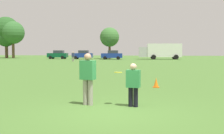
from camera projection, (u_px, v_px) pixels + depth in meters
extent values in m
plane|color=#47702D|center=(111.00, 112.00, 8.10)|extent=(174.33, 174.33, 0.00)
cylinder|color=gray|center=(85.00, 92.00, 9.09)|extent=(0.17, 0.17, 0.86)
cylinder|color=gray|center=(90.00, 92.00, 9.02)|extent=(0.17, 0.17, 0.86)
cube|color=#338C4C|center=(88.00, 70.00, 9.01)|extent=(0.54, 0.40, 0.63)
sphere|color=tan|center=(88.00, 57.00, 8.98)|extent=(0.24, 0.24, 0.24)
cylinder|color=black|center=(136.00, 97.00, 8.77)|extent=(0.15, 0.15, 0.63)
cylinder|color=black|center=(131.00, 97.00, 8.82)|extent=(0.15, 0.15, 0.63)
cube|color=#338C4C|center=(133.00, 79.00, 8.76)|extent=(0.47, 0.32, 0.57)
sphere|color=#D8AD8C|center=(133.00, 67.00, 8.74)|extent=(0.22, 0.22, 0.22)
cylinder|color=yellow|center=(118.00, 72.00, 8.99)|extent=(0.27, 0.27, 0.04)
cube|color=#D8590C|center=(156.00, 87.00, 13.40)|extent=(0.32, 0.32, 0.03)
cone|color=orange|center=(156.00, 82.00, 13.38)|extent=(0.24, 0.24, 0.45)
cube|color=#0C4C2D|center=(58.00, 55.00, 57.90)|extent=(4.31, 2.08, 0.90)
cube|color=#2D333D|center=(59.00, 52.00, 57.83)|extent=(2.11, 1.77, 0.64)
cylinder|color=black|center=(50.00, 57.00, 57.04)|extent=(0.67, 0.26, 0.66)
cylinder|color=black|center=(53.00, 57.00, 59.02)|extent=(0.67, 0.26, 0.66)
cylinder|color=black|center=(62.00, 57.00, 56.83)|extent=(0.67, 0.26, 0.66)
cylinder|color=black|center=(65.00, 57.00, 58.82)|extent=(0.67, 0.26, 0.66)
cube|color=navy|center=(83.00, 55.00, 56.87)|extent=(4.31, 2.08, 0.90)
cube|color=#2D333D|center=(84.00, 52.00, 56.80)|extent=(2.11, 1.77, 0.64)
cylinder|color=black|center=(75.00, 58.00, 56.00)|extent=(0.67, 0.26, 0.66)
cylinder|color=black|center=(77.00, 57.00, 57.99)|extent=(0.67, 0.26, 0.66)
cylinder|color=black|center=(88.00, 58.00, 55.80)|extent=(0.67, 0.26, 0.66)
cylinder|color=black|center=(89.00, 57.00, 57.79)|extent=(0.67, 0.26, 0.66)
cube|color=navy|center=(112.00, 56.00, 54.34)|extent=(4.31, 2.08, 0.90)
cube|color=#2D333D|center=(113.00, 52.00, 54.28)|extent=(2.11, 1.77, 0.64)
cylinder|color=black|center=(105.00, 58.00, 53.48)|extent=(0.67, 0.26, 0.66)
cylinder|color=black|center=(106.00, 58.00, 55.47)|extent=(0.67, 0.26, 0.66)
cylinder|color=black|center=(118.00, 58.00, 53.27)|extent=(0.67, 0.26, 0.66)
cylinder|color=black|center=(119.00, 58.00, 55.26)|extent=(0.67, 0.26, 0.66)
cube|color=white|center=(164.00, 50.00, 55.15)|extent=(6.95, 2.96, 2.70)
cube|color=#B2B2B7|center=(143.00, 52.00, 55.51)|extent=(1.95, 2.42, 2.00)
cylinder|color=black|center=(154.00, 57.00, 54.05)|extent=(0.98, 0.34, 0.96)
cylinder|color=black|center=(153.00, 57.00, 56.77)|extent=(0.98, 0.34, 0.96)
cylinder|color=black|center=(176.00, 57.00, 53.70)|extent=(0.98, 0.34, 0.96)
cylinder|color=black|center=(174.00, 57.00, 56.42)|extent=(0.98, 0.34, 0.96)
cylinder|color=gray|center=(74.00, 59.00, 44.74)|extent=(0.15, 0.15, 0.81)
cylinder|color=gray|center=(73.00, 59.00, 44.80)|extent=(0.15, 0.15, 0.81)
cube|color=navy|center=(73.00, 55.00, 44.72)|extent=(0.48, 0.34, 0.57)
sphere|color=#D8AD8C|center=(73.00, 52.00, 44.70)|extent=(0.22, 0.22, 0.22)
cylinder|color=brown|center=(7.00, 49.00, 63.99)|extent=(0.70, 0.70, 4.17)
sphere|color=#285623|center=(6.00, 30.00, 63.70)|extent=(5.96, 5.96, 5.96)
cylinder|color=brown|center=(6.00, 52.00, 63.51)|extent=(0.50, 0.50, 2.99)
sphere|color=#285623|center=(6.00, 38.00, 63.31)|extent=(4.27, 4.27, 4.27)
cylinder|color=brown|center=(13.00, 50.00, 63.07)|extent=(0.62, 0.62, 3.70)
sphere|color=#33662D|center=(13.00, 33.00, 62.82)|extent=(5.28, 5.28, 5.28)
cylinder|color=brown|center=(110.00, 52.00, 58.64)|extent=(0.48, 0.48, 2.91)
sphere|color=#3D7033|center=(110.00, 37.00, 58.44)|extent=(4.16, 4.16, 4.16)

